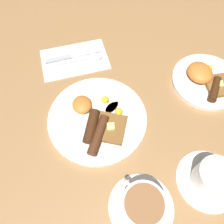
{
  "coord_description": "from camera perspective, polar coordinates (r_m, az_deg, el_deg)",
  "views": [
    {
      "loc": [
        0.29,
        -0.04,
        0.56
      ],
      "look_at": [
        0.0,
        0.04,
        0.03
      ],
      "focal_mm": 35.0,
      "sensor_mm": 36.0,
      "label": 1
    }
  ],
  "objects": [
    {
      "name": "breakfast_plate_near",
      "position": [
        0.62,
        -3.75,
        -1.73
      ],
      "size": [
        0.28,
        0.28,
        0.04
      ],
      "color": "white",
      "rests_on": "ground_plane"
    },
    {
      "name": "teacup_far",
      "position": [
        0.59,
        24.67,
        -15.34
      ],
      "size": [
        0.15,
        0.15,
        0.07
      ],
      "color": "white",
      "rests_on": "ground_plane"
    },
    {
      "name": "spoon",
      "position": [
        0.76,
        -5.97,
        13.88
      ],
      "size": [
        0.04,
        0.18,
        0.01
      ],
      "rotation": [
        0.0,
        0.0,
        1.54
      ],
      "color": "silver",
      "rests_on": "napkin"
    },
    {
      "name": "napkin",
      "position": [
        0.77,
        -9.72,
        13.44
      ],
      "size": [
        0.15,
        0.22,
        0.01
      ],
      "primitive_type": "cube",
      "rotation": [
        0.0,
        0.0,
        -0.02
      ],
      "color": "white",
      "rests_on": "ground_plane"
    },
    {
      "name": "teacup_near",
      "position": [
        0.54,
        7.9,
        -22.98
      ],
      "size": [
        0.15,
        0.15,
        0.06
      ],
      "color": "white",
      "rests_on": "ground_plane"
    },
    {
      "name": "ground_plane",
      "position": [
        0.63,
        -3.79,
        -2.01
      ],
      "size": [
        3.0,
        3.0,
        0.0
      ],
      "primitive_type": "plane",
      "color": "olive"
    },
    {
      "name": "breakfast_plate_far",
      "position": [
        0.75,
        23.39,
        7.83
      ],
      "size": [
        0.21,
        0.21,
        0.05
      ],
      "color": "white",
      "rests_on": "ground_plane"
    },
    {
      "name": "knife",
      "position": [
        0.77,
        -10.8,
        14.08
      ],
      "size": [
        0.02,
        0.19,
        0.01
      ],
      "rotation": [
        0.0,
        0.0,
        1.57
      ],
      "color": "silver",
      "rests_on": "napkin"
    }
  ]
}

